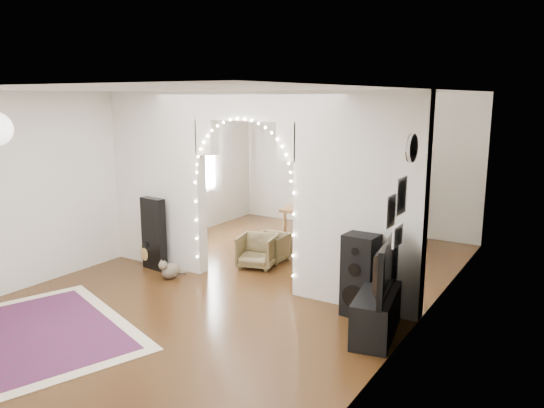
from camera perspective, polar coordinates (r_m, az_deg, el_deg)
The scene contains 23 objects.
floor at distance 7.72m, azimuth -2.64°, elevation -8.36°, with size 7.50×7.50×0.00m, color black.
ceiling at distance 7.27m, azimuth -2.84°, elevation 12.10°, with size 5.00×7.50×0.02m, color white.
wall_back at distance 10.65m, azimuth 8.74°, elevation 4.49°, with size 5.00×0.02×2.70m, color silver.
wall_left at distance 9.01m, azimuth -16.00°, elevation 2.93°, with size 0.02×7.50×2.70m, color silver.
wall_right at distance 6.34m, azimuth 16.29°, elevation -0.55°, with size 0.02×7.50×2.70m, color silver.
divider_wall at distance 7.36m, azimuth -2.74°, elevation 2.13°, with size 5.00×0.20×2.70m.
fairy_lights at distance 7.24m, azimuth -3.33°, elevation 2.96°, with size 1.64×0.04×1.60m, color #FFEABF, non-canonical shape.
window at distance 10.26m, azimuth -8.50°, elevation 5.08°, with size 0.04×1.20×1.40m, color white.
wall_clock at distance 5.66m, azimuth 14.88°, elevation 5.83°, with size 0.31×0.31×0.03m, color white.
picture_frames at distance 5.37m, azimuth 13.30°, elevation -0.86°, with size 0.02×0.50×0.70m, color white, non-canonical shape.
ceiling_fan at distance 8.99m, azimuth 4.51°, elevation 10.04°, with size 1.10×1.10×0.30m, color #C08E40, non-canonical shape.
area_rug at distance 6.67m, azimuth -23.93°, elevation -12.60°, with size 2.48×1.86×0.02m, color maroon.
guitar_case at distance 8.33m, azimuth -12.59°, elevation -3.14°, with size 0.43×0.14×1.11m, color black.
acoustic_guitar at distance 8.45m, azimuth -13.13°, elevation -4.11°, with size 0.38×0.24×0.90m.
tabby_cat at distance 7.95m, azimuth -10.91°, elevation -6.99°, with size 0.26×0.49×0.32m.
floor_speaker at distance 6.53m, azimuth 9.49°, elevation -7.58°, with size 0.41×0.37×1.01m.
media_console at distance 6.11m, azimuth 11.14°, elevation -11.57°, with size 0.40×1.00×0.50m, color black.
tv at distance 5.92m, azimuth 11.35°, elevation -6.57°, with size 1.07×0.14×0.62m, color black.
bookcase at distance 9.78m, azimuth 9.26°, elevation 0.48°, with size 1.52×0.39×1.56m, color beige.
dining_table at distance 9.08m, azimuth 5.23°, elevation -0.90°, with size 1.28×0.93×0.76m.
flower_vase at distance 9.04m, azimuth 5.25°, elevation 0.14°, with size 0.18×0.18×0.19m, color silver.
dining_chair_left at distance 8.29m, azimuth -1.61°, elevation -5.09°, with size 0.55×0.57×0.52m, color brown.
dining_chair_right at distance 8.60m, azimuth -0.07°, elevation -4.65°, with size 0.49×0.51×0.46m, color brown.
Camera 1 is at (4.11, -6.00, 2.62)m, focal length 35.00 mm.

